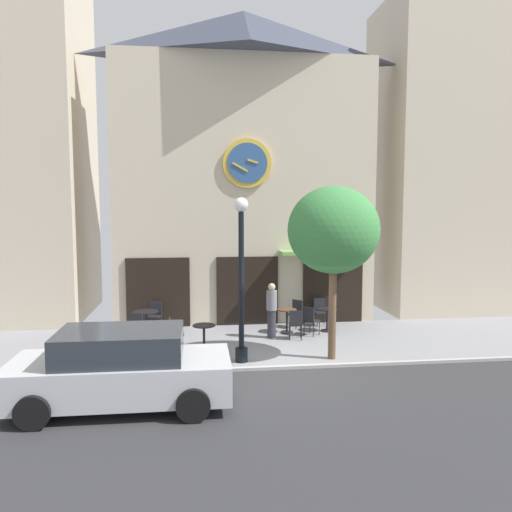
{
  "coord_description": "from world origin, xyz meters",
  "views": [
    {
      "loc": [
        -2.62,
        -11.75,
        3.97
      ],
      "look_at": [
        -0.87,
        2.42,
        2.56
      ],
      "focal_mm": 35.15,
      "sensor_mm": 36.0,
      "label": 1
    }
  ],
  "objects_px": {
    "street_lamp": "(241,279)",
    "cafe_chair_right_end": "(320,310)",
    "pedestrian_grey": "(272,310)",
    "cafe_chair_curbside": "(173,331)",
    "cafe_table_near_curb": "(287,317)",
    "cafe_chair_outer": "(155,313)",
    "cafe_table_center_left": "(204,333)",
    "cafe_chair_corner": "(296,322)",
    "cafe_table_near_door": "(146,318)",
    "cafe_chair_near_lamp": "(296,311)",
    "cafe_chair_left_end": "(310,319)",
    "cafe_table_center": "(327,316)",
    "street_tree": "(334,231)",
    "cafe_chair_facing_wall": "(138,325)",
    "parked_car_silver": "(121,369)"
  },
  "relations": [
    {
      "from": "street_tree",
      "to": "cafe_table_center_left",
      "type": "height_order",
      "value": "street_tree"
    },
    {
      "from": "street_tree",
      "to": "cafe_chair_facing_wall",
      "type": "height_order",
      "value": "street_tree"
    },
    {
      "from": "cafe_table_center",
      "to": "cafe_chair_outer",
      "type": "relative_size",
      "value": 0.81
    },
    {
      "from": "cafe_table_center_left",
      "to": "cafe_chair_left_end",
      "type": "xyz_separation_m",
      "value": [
        3.29,
        1.2,
        0.05
      ]
    },
    {
      "from": "parked_car_silver",
      "to": "cafe_table_center",
      "type": "bearing_deg",
      "value": 43.71
    },
    {
      "from": "cafe_table_near_curb",
      "to": "cafe_chair_facing_wall",
      "type": "distance_m",
      "value": 4.59
    },
    {
      "from": "cafe_table_near_curb",
      "to": "cafe_chair_curbside",
      "type": "bearing_deg",
      "value": -156.5
    },
    {
      "from": "street_lamp",
      "to": "cafe_chair_right_end",
      "type": "height_order",
      "value": "street_lamp"
    },
    {
      "from": "cafe_table_center_left",
      "to": "cafe_chair_right_end",
      "type": "bearing_deg",
      "value": 32.36
    },
    {
      "from": "cafe_table_near_door",
      "to": "cafe_table_center_left",
      "type": "relative_size",
      "value": 1.08
    },
    {
      "from": "cafe_chair_right_end",
      "to": "cafe_chair_near_lamp",
      "type": "relative_size",
      "value": 1.0
    },
    {
      "from": "cafe_table_near_door",
      "to": "street_lamp",
      "type": "bearing_deg",
      "value": -47.66
    },
    {
      "from": "cafe_chair_right_end",
      "to": "cafe_chair_corner",
      "type": "relative_size",
      "value": 1.0
    },
    {
      "from": "cafe_table_near_door",
      "to": "cafe_table_near_curb",
      "type": "distance_m",
      "value": 4.39
    },
    {
      "from": "cafe_chair_left_end",
      "to": "pedestrian_grey",
      "type": "xyz_separation_m",
      "value": [
        -1.22,
        -0.09,
        0.33
      ]
    },
    {
      "from": "street_lamp",
      "to": "cafe_chair_curbside",
      "type": "relative_size",
      "value": 4.66
    },
    {
      "from": "cafe_table_near_door",
      "to": "cafe_chair_left_end",
      "type": "bearing_deg",
      "value": -6.81
    },
    {
      "from": "cafe_table_near_door",
      "to": "cafe_table_near_curb",
      "type": "xyz_separation_m",
      "value": [
        4.38,
        -0.15,
        -0.08
      ]
    },
    {
      "from": "cafe_chair_corner",
      "to": "cafe_chair_facing_wall",
      "type": "bearing_deg",
      "value": 177.16
    },
    {
      "from": "cafe_chair_outer",
      "to": "parked_car_silver",
      "type": "bearing_deg",
      "value": -91.63
    },
    {
      "from": "cafe_table_center_left",
      "to": "cafe_chair_curbside",
      "type": "relative_size",
      "value": 0.8
    },
    {
      "from": "pedestrian_grey",
      "to": "cafe_chair_curbside",
      "type": "bearing_deg",
      "value": -161.5
    },
    {
      "from": "cafe_table_center_left",
      "to": "cafe_chair_outer",
      "type": "height_order",
      "value": "cafe_chair_outer"
    },
    {
      "from": "cafe_chair_right_end",
      "to": "cafe_chair_facing_wall",
      "type": "relative_size",
      "value": 1.0
    },
    {
      "from": "cafe_chair_facing_wall",
      "to": "street_tree",
      "type": "bearing_deg",
      "value": -22.75
    },
    {
      "from": "pedestrian_grey",
      "to": "cafe_chair_left_end",
      "type": "bearing_deg",
      "value": 4.21
    },
    {
      "from": "cafe_table_center",
      "to": "parked_car_silver",
      "type": "height_order",
      "value": "parked_car_silver"
    },
    {
      "from": "cafe_chair_left_end",
      "to": "cafe_chair_curbside",
      "type": "relative_size",
      "value": 1.0
    },
    {
      "from": "cafe_table_center_left",
      "to": "cafe_chair_right_end",
      "type": "relative_size",
      "value": 0.8
    },
    {
      "from": "street_tree",
      "to": "cafe_chair_facing_wall",
      "type": "distance_m",
      "value": 6.32
    },
    {
      "from": "cafe_table_near_door",
      "to": "cafe_chair_facing_wall",
      "type": "height_order",
      "value": "cafe_chair_facing_wall"
    },
    {
      "from": "cafe_table_center",
      "to": "cafe_chair_near_lamp",
      "type": "distance_m",
      "value": 1.09
    },
    {
      "from": "cafe_chair_left_end",
      "to": "street_lamp",
      "type": "bearing_deg",
      "value": -135.17
    },
    {
      "from": "cafe_chair_corner",
      "to": "pedestrian_grey",
      "type": "height_order",
      "value": "pedestrian_grey"
    },
    {
      "from": "cafe_table_near_curb",
      "to": "cafe_chair_outer",
      "type": "bearing_deg",
      "value": 167.75
    },
    {
      "from": "cafe_table_center",
      "to": "cafe_chair_left_end",
      "type": "relative_size",
      "value": 0.81
    },
    {
      "from": "cafe_chair_right_end",
      "to": "parked_car_silver",
      "type": "xyz_separation_m",
      "value": [
        -5.62,
        -6.21,
        0.23
      ]
    },
    {
      "from": "cafe_chair_facing_wall",
      "to": "pedestrian_grey",
      "type": "distance_m",
      "value": 3.98
    },
    {
      "from": "cafe_chair_curbside",
      "to": "cafe_chair_right_end",
      "type": "bearing_deg",
      "value": 26.26
    },
    {
      "from": "parked_car_silver",
      "to": "pedestrian_grey",
      "type": "bearing_deg",
      "value": 52.06
    },
    {
      "from": "street_lamp",
      "to": "cafe_chair_left_end",
      "type": "distance_m",
      "value": 3.68
    },
    {
      "from": "cafe_table_center_left",
      "to": "cafe_table_near_curb",
      "type": "relative_size",
      "value": 0.95
    },
    {
      "from": "cafe_chair_outer",
      "to": "cafe_chair_near_lamp",
      "type": "bearing_deg",
      "value": -3.05
    },
    {
      "from": "cafe_chair_left_end",
      "to": "pedestrian_grey",
      "type": "bearing_deg",
      "value": -175.79
    },
    {
      "from": "cafe_table_center_left",
      "to": "parked_car_silver",
      "type": "bearing_deg",
      "value": -114.57
    },
    {
      "from": "cafe_chair_right_end",
      "to": "cafe_chair_curbside",
      "type": "height_order",
      "value": "same"
    },
    {
      "from": "street_lamp",
      "to": "cafe_chair_curbside",
      "type": "bearing_deg",
      "value": 144.24
    },
    {
      "from": "cafe_table_near_curb",
      "to": "cafe_chair_corner",
      "type": "height_order",
      "value": "cafe_chair_corner"
    },
    {
      "from": "cafe_chair_right_end",
      "to": "cafe_chair_facing_wall",
      "type": "bearing_deg",
      "value": -165.86
    },
    {
      "from": "cafe_table_near_door",
      "to": "pedestrian_grey",
      "type": "bearing_deg",
      "value": -10.27
    }
  ]
}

